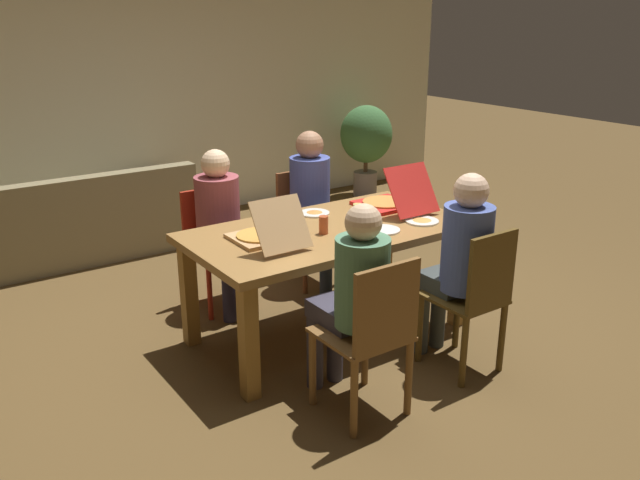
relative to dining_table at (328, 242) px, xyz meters
name	(u,v)px	position (x,y,z in m)	size (l,w,h in m)	color
ground_plane	(328,333)	(0.00, 0.00, -0.68)	(20.00, 20.00, 0.00)	brown
back_wall	(144,92)	(0.00, 3.27, 0.69)	(7.83, 0.12, 2.73)	#EAE6C9
dining_table	(328,242)	(0.00, 0.00, 0.00)	(1.88, 1.00, 0.78)	olive
chair_0	(214,240)	(-0.40, 0.94, -0.17)	(0.43, 0.42, 0.88)	#AE2A19
person_0	(221,217)	(-0.40, 0.80, 0.04)	(0.33, 0.50, 1.21)	#2F2C49
chair_1	(304,221)	(0.42, 0.94, -0.17)	(0.40, 0.42, 0.91)	brown
person_1	(314,197)	(0.42, 0.79, 0.07)	(0.32, 0.55, 1.26)	#2B394B
chair_2	(372,333)	(-0.40, -0.96, -0.16)	(0.44, 0.45, 0.95)	brown
person_2	(354,290)	(-0.40, -0.79, 0.03)	(0.30, 0.54, 1.22)	#393644
chair_3	(474,297)	(0.42, -0.93, -0.16)	(0.39, 0.44, 0.95)	#563F18
person_3	(460,255)	(0.42, -0.79, 0.07)	(0.30, 0.48, 1.26)	#3C4240
pizza_box_0	(264,235)	(-0.50, 0.00, 0.15)	(0.34, 0.53, 0.32)	tan
pizza_box_1	(390,201)	(0.64, 0.13, 0.15)	(0.37, 0.57, 0.35)	red
plate_0	(383,230)	(0.26, -0.26, 0.11)	(0.22, 0.22, 0.01)	white
plate_1	(422,220)	(0.60, -0.26, 0.11)	(0.23, 0.23, 0.03)	white
plate_2	(314,213)	(0.10, 0.32, 0.11)	(0.21, 0.21, 0.03)	white
drinking_glass_0	(358,213)	(0.25, 0.01, 0.17)	(0.07, 0.07, 0.12)	#E0CD67
drinking_glass_1	(324,225)	(-0.10, -0.08, 0.16)	(0.06, 0.06, 0.12)	#BC4F2C
drinking_glass_2	(365,235)	(-0.02, -0.42, 0.17)	(0.08, 0.08, 0.14)	#B0532C
couch	(76,227)	(-0.99, 2.60, -0.40)	(2.08, 0.90, 0.80)	#817451
potted_plant	(366,138)	(2.48, 2.71, 0.03)	(0.62, 0.62, 1.09)	gray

